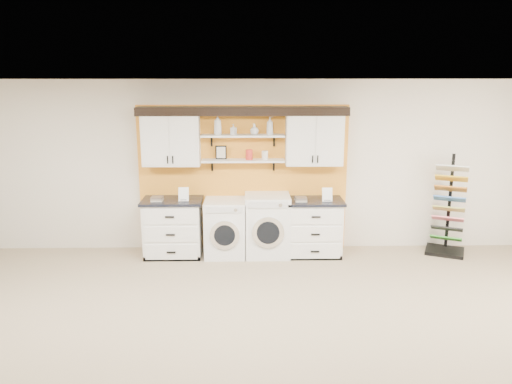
{
  "coord_description": "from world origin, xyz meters",
  "views": [
    {
      "loc": [
        0.06,
        -4.05,
        2.92
      ],
      "look_at": [
        0.18,
        2.3,
        1.38
      ],
      "focal_mm": 35.0,
      "sensor_mm": 36.0,
      "label": 1
    }
  ],
  "objects_px": {
    "base_cabinet_left": "(173,227)",
    "washer": "(226,228)",
    "sample_rack": "(447,222)",
    "base_cabinet_right": "(313,227)",
    "dryer": "(267,225)"
  },
  "relations": [
    {
      "from": "base_cabinet_left",
      "to": "washer",
      "type": "xyz_separation_m",
      "value": [
        0.84,
        -0.0,
        -0.01
      ]
    },
    {
      "from": "washer",
      "to": "sample_rack",
      "type": "xyz_separation_m",
      "value": [
        3.62,
        0.04,
        0.06
      ]
    },
    {
      "from": "base_cabinet_left",
      "to": "sample_rack",
      "type": "distance_m",
      "value": 4.46
    },
    {
      "from": "washer",
      "to": "dryer",
      "type": "bearing_deg",
      "value": 0.0
    },
    {
      "from": "base_cabinet_right",
      "to": "washer",
      "type": "bearing_deg",
      "value": -179.86
    },
    {
      "from": "base_cabinet_left",
      "to": "washer",
      "type": "bearing_deg",
      "value": -0.23
    },
    {
      "from": "washer",
      "to": "dryer",
      "type": "xyz_separation_m",
      "value": [
        0.67,
        0.0,
        0.04
      ]
    },
    {
      "from": "dryer",
      "to": "sample_rack",
      "type": "distance_m",
      "value": 2.95
    },
    {
      "from": "base_cabinet_left",
      "to": "dryer",
      "type": "height_order",
      "value": "dryer"
    },
    {
      "from": "washer",
      "to": "base_cabinet_left",
      "type": "bearing_deg",
      "value": 179.77
    },
    {
      "from": "base_cabinet_right",
      "to": "washer",
      "type": "distance_m",
      "value": 1.42
    },
    {
      "from": "base_cabinet_left",
      "to": "sample_rack",
      "type": "bearing_deg",
      "value": 0.42
    },
    {
      "from": "washer",
      "to": "sample_rack",
      "type": "bearing_deg",
      "value": 0.57
    },
    {
      "from": "base_cabinet_right",
      "to": "base_cabinet_left",
      "type": "bearing_deg",
      "value": -180.0
    },
    {
      "from": "base_cabinet_right",
      "to": "dryer",
      "type": "xyz_separation_m",
      "value": [
        -0.74,
        -0.0,
        0.04
      ]
    }
  ]
}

